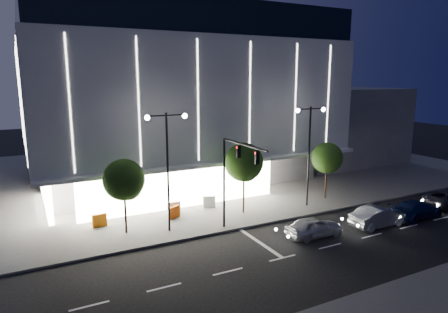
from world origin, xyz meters
name	(u,v)px	position (x,y,z in m)	size (l,w,h in m)	color
ground	(244,255)	(0.00, 0.00, 0.00)	(160.00, 160.00, 0.00)	black
sidewalk_museum	(181,171)	(5.00, 24.00, 0.07)	(70.00, 40.00, 0.15)	#474747
museum	(169,97)	(2.98, 22.31, 9.27)	(30.00, 25.80, 18.00)	#4C4C51
annex_building	(316,123)	(26.00, 24.00, 5.00)	(16.00, 20.00, 10.00)	#4C4C51
traffic_mast	(233,169)	(1.00, 3.34, 5.03)	(0.33, 5.89, 7.07)	black
street_lamp_west	(167,155)	(-3.00, 6.00, 5.96)	(3.16, 0.36, 9.00)	black
street_lamp_east	(309,142)	(10.00, 6.00, 5.96)	(3.16, 0.36, 9.00)	black
tree_left	(124,182)	(-5.97, 7.02, 4.03)	(3.02, 3.02, 5.72)	black
tree_mid	(244,164)	(4.03, 7.02, 4.33)	(3.25, 3.25, 6.15)	black
tree_right	(327,160)	(13.03, 7.02, 3.88)	(2.91, 2.91, 5.51)	black
car_lead	(314,227)	(6.10, 0.37, 0.74)	(1.75, 4.35, 1.48)	#B2B4BA
car_second	(379,216)	(11.95, -0.32, 0.79)	(1.67, 4.80, 1.58)	#B7BBBF
car_third	(416,209)	(16.17, -0.40, 0.75)	(2.09, 5.14, 1.49)	#15234E
barrier_a	(99,220)	(-7.52, 9.20, 0.65)	(1.10, 0.25, 1.00)	orange
barrier_b	(174,208)	(-1.38, 9.43, 0.65)	(1.10, 0.25, 1.00)	silver
barrier_c	(174,212)	(-1.75, 8.36, 0.65)	(1.10, 0.25, 1.00)	#CA480B
barrier_d	(209,202)	(2.00, 9.60, 0.65)	(1.10, 0.25, 1.00)	silver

